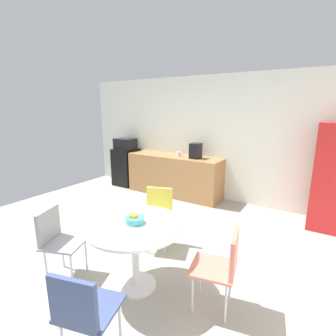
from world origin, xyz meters
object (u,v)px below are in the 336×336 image
Objects in this scene: round_table at (135,237)px; chair_gray at (57,235)px; mug_white at (179,154)px; coffee_maker at (196,151)px; chair_yellow at (158,210)px; mini_fridge at (126,167)px; chair_coral at (224,262)px; microwave at (125,144)px; locker_cabinet at (334,178)px; chair_navy at (82,308)px; fruit_bowl at (134,219)px.

round_table is 1.26× the size of chair_gray.
coffee_maker reaches higher than mug_white.
chair_yellow is at bearing -67.35° from mug_white.
chair_gray is (1.81, -3.21, 0.06)m from mini_fridge.
mini_fridge reaches higher than chair_coral.
microwave reaches higher than mug_white.
chair_gray is at bearing -130.26° from locker_cabinet.
coffee_maker is at bearing -5.11° from mug_white.
chair_coral is (1.80, 0.54, 0.00)m from chair_gray.
chair_navy is 1.00m from fruit_bowl.
chair_navy reaches higher than round_table.
chair_navy is at bearing -74.35° from round_table.
chair_navy is 4.03× the size of fruit_bowl.
chair_yellow is (-1.24, 0.69, 0.00)m from chair_coral.
chair_navy is 1.29m from chair_coral.
chair_gray is at bearing -60.62° from mini_fridge.
chair_navy is 1.00× the size of chair_yellow.
mini_fridge is at bearing 180.00° from coffee_maker.
mini_fridge is 2.91× the size of coffee_maker.
chair_gray is 4.03× the size of fruit_bowl.
locker_cabinet is 2.82m from chair_yellow.
microwave is 1.96m from coffee_maker.
round_table is (2.69, -2.87, 0.14)m from mini_fridge.
mug_white reaches higher than fruit_bowl.
chair_coral is at bearing -36.55° from microwave.
chair_navy is at bearing -112.22° from locker_cabinet.
coffee_maker is at bearing 87.32° from chair_gray.
locker_cabinet reaches higher than mini_fridge.
fruit_bowl is at bearing -46.88° from microwave.
chair_gray and chair_navy have the same top height.
mug_white is at bearing 174.89° from coffee_maker.
locker_cabinet is 2.08× the size of chair_gray.
chair_gray and chair_coral have the same top height.
mug_white is at bearing 111.63° from fruit_bowl.
chair_yellow is at bearing 109.74° from round_table.
mini_fridge reaches higher than chair_yellow.
round_table is at bearing 21.25° from chair_gray.
microwave reaches higher than round_table.
mug_white is (-0.84, 2.02, 0.43)m from chair_yellow.
mug_white reaches higher than chair_gray.
chair_gray reaches higher than round_table.
chair_navy is at bearing -72.30° from chair_yellow.
round_table is 0.95m from chair_coral.
fruit_bowl reaches higher than round_table.
mini_fridge is 4.52× the size of fruit_bowl.
chair_coral is at bearing 58.81° from chair_navy.
chair_yellow is (-2.08, -1.88, -0.34)m from locker_cabinet.
coffee_maker reaches higher than fruit_bowl.
round_table is 1.26× the size of chair_navy.
microwave is 3.92m from fruit_bowl.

